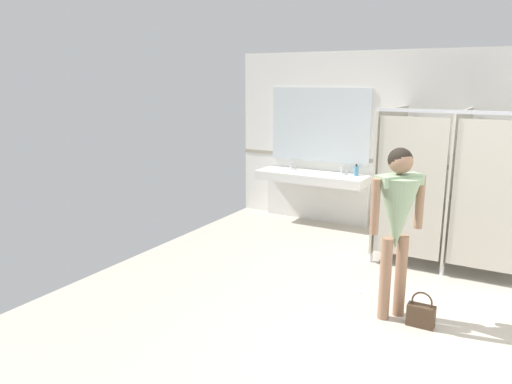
# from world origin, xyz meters

# --- Properties ---
(ground_plane) EXTENTS (7.66, 6.90, 0.10)m
(ground_plane) POSITION_xyz_m (0.00, 0.00, -0.05)
(ground_plane) COLOR #B2A899
(wall_back) EXTENTS (7.66, 0.12, 2.70)m
(wall_back) POSITION_xyz_m (0.00, 3.21, 1.35)
(wall_back) COLOR silver
(wall_back) RESTS_ON ground_plane
(wall_back_tile_band) EXTENTS (7.66, 0.01, 0.06)m
(wall_back_tile_band) POSITION_xyz_m (0.00, 3.15, 1.05)
(wall_back_tile_band) COLOR #9E937F
(wall_back_tile_band) RESTS_ON wall_back
(vanity_counter) EXTENTS (1.77, 0.54, 0.94)m
(vanity_counter) POSITION_xyz_m (-2.44, 2.95, 0.60)
(vanity_counter) COLOR silver
(vanity_counter) RESTS_ON ground_plane
(mirror_panel) EXTENTS (1.67, 0.02, 1.17)m
(mirror_panel) POSITION_xyz_m (-2.44, 3.14, 1.56)
(mirror_panel) COLOR silver
(mirror_panel) RESTS_ON wall_back
(bathroom_stalls) EXTENTS (1.79, 1.53, 1.95)m
(bathroom_stalls) POSITION_xyz_m (-0.21, 2.18, 1.02)
(bathroom_stalls) COLOR #B2AD9E
(bathroom_stalls) RESTS_ON ground_plane
(person_standing) EXTENTS (0.56, 0.56, 1.67)m
(person_standing) POSITION_xyz_m (-0.46, 0.31, 1.06)
(person_standing) COLOR #8C664C
(person_standing) RESTS_ON ground_plane
(handbag) EXTENTS (0.25, 0.11, 0.35)m
(handbag) POSITION_xyz_m (-0.17, 0.25, 0.12)
(handbag) COLOR #3F2D1E
(handbag) RESTS_ON ground_plane
(soap_dispenser) EXTENTS (0.07, 0.07, 0.18)m
(soap_dispenser) POSITION_xyz_m (-1.76, 3.02, 0.90)
(soap_dispenser) COLOR teal
(soap_dispenser) RESTS_ON vanity_counter
(floor_drain_cover) EXTENTS (0.14, 0.14, 0.01)m
(floor_drain_cover) POSITION_xyz_m (-0.95, 0.69, 0.00)
(floor_drain_cover) COLOR #B7BABF
(floor_drain_cover) RESTS_ON ground_plane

